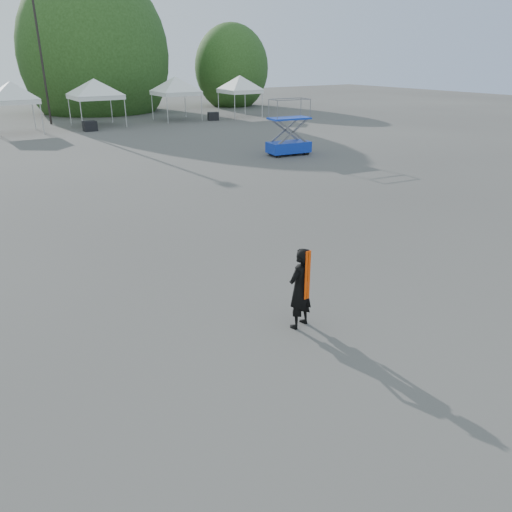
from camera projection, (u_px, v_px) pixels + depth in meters
ground at (236, 283)px, 11.59m from camera, size 120.00×120.00×0.00m
light_pole_east at (40, 45)px, 35.81m from camera, size 0.60×0.25×9.80m
tree_mid_e at (95, 55)px, 44.54m from camera, size 5.12×5.12×7.79m
tree_far_e at (232, 68)px, 50.08m from camera, size 3.84×3.84×5.84m
tent_e at (11, 85)px, 32.34m from camera, size 4.10×4.10×3.88m
tent_f at (94, 82)px, 35.65m from camera, size 4.72×4.72×3.88m
tent_g at (175, 80)px, 38.99m from camera, size 4.43×4.43×3.88m
tent_h at (240, 79)px, 41.07m from camera, size 4.06×4.06×3.88m
man at (300, 288)px, 9.45m from camera, size 0.67×0.53×1.62m
scissor_lift at (289, 127)px, 25.77m from camera, size 2.31×1.35×2.83m
crate_mid at (90, 126)px, 34.32m from camera, size 0.87×0.68×0.68m
crate_east at (213, 116)px, 39.97m from camera, size 0.95×0.83×0.63m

